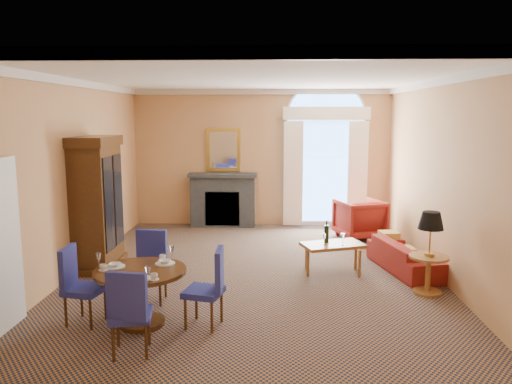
{
  "coord_description": "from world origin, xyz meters",
  "views": [
    {
      "loc": [
        0.33,
        -8.01,
        2.64
      ],
      "look_at": [
        0.0,
        0.5,
        1.3
      ],
      "focal_mm": 35.0,
      "sensor_mm": 36.0,
      "label": 1
    }
  ],
  "objects_px": {
    "coffee_table": "(332,245)",
    "armoire": "(97,205)",
    "sofa": "(406,256)",
    "side_table": "(430,242)",
    "dining_table": "(141,284)",
    "armchair": "(360,219)"
  },
  "relations": [
    {
      "from": "coffee_table",
      "to": "armoire",
      "type": "bearing_deg",
      "value": 158.74
    },
    {
      "from": "armoire",
      "to": "coffee_table",
      "type": "xyz_separation_m",
      "value": [
        4.01,
        -0.16,
        -0.62
      ]
    },
    {
      "from": "sofa",
      "to": "coffee_table",
      "type": "height_order",
      "value": "coffee_table"
    },
    {
      "from": "coffee_table",
      "to": "side_table",
      "type": "xyz_separation_m",
      "value": [
        1.31,
        -0.92,
        0.31
      ]
    },
    {
      "from": "armoire",
      "to": "dining_table",
      "type": "xyz_separation_m",
      "value": [
        1.38,
        -2.36,
        -0.56
      ]
    },
    {
      "from": "sofa",
      "to": "coffee_table",
      "type": "bearing_deg",
      "value": 84.06
    },
    {
      "from": "armchair",
      "to": "side_table",
      "type": "distance_m",
      "value": 3.36
    },
    {
      "from": "sofa",
      "to": "side_table",
      "type": "xyz_separation_m",
      "value": [
        0.05,
        -1.07,
        0.53
      ]
    },
    {
      "from": "sofa",
      "to": "side_table",
      "type": "bearing_deg",
      "value": 169.72
    },
    {
      "from": "side_table",
      "to": "dining_table",
      "type": "bearing_deg",
      "value": -162.09
    },
    {
      "from": "armoire",
      "to": "dining_table",
      "type": "relative_size",
      "value": 1.98
    },
    {
      "from": "sofa",
      "to": "coffee_table",
      "type": "distance_m",
      "value": 1.29
    },
    {
      "from": "armchair",
      "to": "armoire",
      "type": "bearing_deg",
      "value": 5.78
    },
    {
      "from": "armoire",
      "to": "armchair",
      "type": "bearing_deg",
      "value": 24.65
    },
    {
      "from": "coffee_table",
      "to": "side_table",
      "type": "distance_m",
      "value": 1.63
    },
    {
      "from": "dining_table",
      "to": "sofa",
      "type": "height_order",
      "value": "dining_table"
    },
    {
      "from": "side_table",
      "to": "coffee_table",
      "type": "bearing_deg",
      "value": 144.93
    },
    {
      "from": "side_table",
      "to": "armoire",
      "type": "bearing_deg",
      "value": 168.49
    },
    {
      "from": "armoire",
      "to": "coffee_table",
      "type": "height_order",
      "value": "armoire"
    },
    {
      "from": "armoire",
      "to": "armchair",
      "type": "height_order",
      "value": "armoire"
    },
    {
      "from": "dining_table",
      "to": "coffee_table",
      "type": "xyz_separation_m",
      "value": [
        2.63,
        2.19,
        -0.06
      ]
    },
    {
      "from": "armoire",
      "to": "coffee_table",
      "type": "distance_m",
      "value": 4.06
    }
  ]
}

